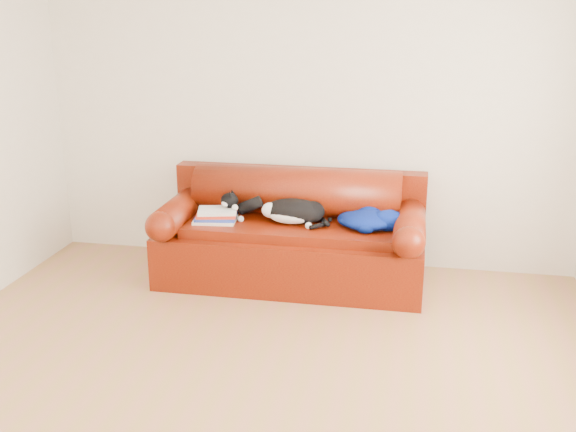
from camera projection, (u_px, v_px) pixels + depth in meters
name	position (u px, v px, depth m)	size (l,w,h in m)	color
ground	(252.00, 374.00, 4.11)	(4.50, 4.50, 0.00)	olive
room_shell	(270.00, 100.00, 3.60)	(4.52, 4.02, 2.61)	beige
sofa_base	(291.00, 252.00, 5.44)	(2.10, 0.90, 0.50)	#3B0202
sofa_back	(297.00, 208.00, 5.58)	(2.10, 1.01, 0.88)	#3B0202
book_stack	(216.00, 215.00, 5.36)	(0.35, 0.30, 0.10)	white
cat	(293.00, 212.00, 5.29)	(0.68, 0.27, 0.25)	black
blanket	(370.00, 219.00, 5.21)	(0.58, 0.48, 0.16)	#020344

